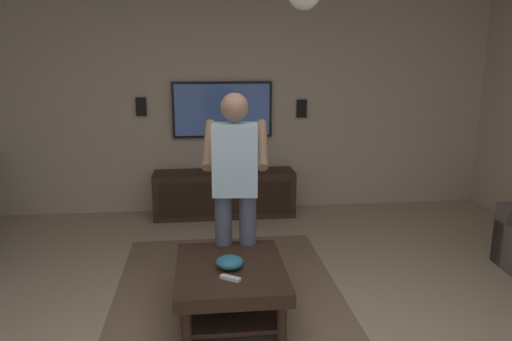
{
  "coord_description": "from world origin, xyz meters",
  "views": [
    {
      "loc": [
        -2.94,
        0.35,
        1.92
      ],
      "look_at": [
        0.68,
        -0.06,
        1.07
      ],
      "focal_mm": 34.84,
      "sensor_mm": 36.0,
      "label": 1
    }
  ],
  "objects_px": {
    "tv": "(222,110)",
    "wall_speaker_right": "(141,107)",
    "vase_round": "(252,163)",
    "remote_white": "(230,278)",
    "bowl": "(230,262)",
    "wall_speaker_left": "(302,108)",
    "person_standing": "(235,181)",
    "media_console": "(225,194)",
    "coffee_table": "(230,279)"
  },
  "relations": [
    {
      "from": "tv",
      "to": "wall_speaker_right",
      "type": "xyz_separation_m",
      "value": [
        0.01,
        0.97,
        0.05
      ]
    },
    {
      "from": "vase_round",
      "to": "remote_white",
      "type": "bearing_deg",
      "value": 170.74
    },
    {
      "from": "bowl",
      "to": "wall_speaker_left",
      "type": "distance_m",
      "value": 3.04
    },
    {
      "from": "wall_speaker_right",
      "to": "remote_white",
      "type": "bearing_deg",
      "value": -163.21
    },
    {
      "from": "person_standing",
      "to": "tv",
      "type": "bearing_deg",
      "value": 5.7
    },
    {
      "from": "tv",
      "to": "bowl",
      "type": "height_order",
      "value": "tv"
    },
    {
      "from": "media_console",
      "to": "tv",
      "type": "xyz_separation_m",
      "value": [
        0.24,
        -0.0,
        1.0
      ]
    },
    {
      "from": "coffee_table",
      "to": "vase_round",
      "type": "distance_m",
      "value": 2.46
    },
    {
      "from": "person_standing",
      "to": "bowl",
      "type": "xyz_separation_m",
      "value": [
        -0.5,
        0.08,
        -0.49
      ]
    },
    {
      "from": "remote_white",
      "to": "wall_speaker_left",
      "type": "height_order",
      "value": "wall_speaker_left"
    },
    {
      "from": "vase_round",
      "to": "wall_speaker_right",
      "type": "bearing_deg",
      "value": 77.33
    },
    {
      "from": "vase_round",
      "to": "wall_speaker_right",
      "type": "xyz_separation_m",
      "value": [
        0.29,
        1.31,
        0.66
      ]
    },
    {
      "from": "person_standing",
      "to": "vase_round",
      "type": "xyz_separation_m",
      "value": [
        1.92,
        -0.34,
        -0.27
      ]
    },
    {
      "from": "remote_white",
      "to": "wall_speaker_right",
      "type": "distance_m",
      "value": 3.18
    },
    {
      "from": "wall_speaker_right",
      "to": "wall_speaker_left",
      "type": "bearing_deg",
      "value": -90.0
    },
    {
      "from": "media_console",
      "to": "remote_white",
      "type": "relative_size",
      "value": 11.33
    },
    {
      "from": "bowl",
      "to": "remote_white",
      "type": "xyz_separation_m",
      "value": [
        -0.2,
        0.01,
        -0.03
      ]
    },
    {
      "from": "remote_white",
      "to": "coffee_table",
      "type": "bearing_deg",
      "value": 122.04
    },
    {
      "from": "remote_white",
      "to": "wall_speaker_right",
      "type": "height_order",
      "value": "wall_speaker_right"
    },
    {
      "from": "bowl",
      "to": "wall_speaker_right",
      "type": "bearing_deg",
      "value": 18.08
    },
    {
      "from": "wall_speaker_left",
      "to": "coffee_table",
      "type": "bearing_deg",
      "value": 158.25
    },
    {
      "from": "person_standing",
      "to": "vase_round",
      "type": "height_order",
      "value": "person_standing"
    },
    {
      "from": "media_console",
      "to": "person_standing",
      "type": "height_order",
      "value": "person_standing"
    },
    {
      "from": "coffee_table",
      "to": "tv",
      "type": "relative_size",
      "value": 0.82
    },
    {
      "from": "tv",
      "to": "media_console",
      "type": "bearing_deg",
      "value": 0.0
    },
    {
      "from": "bowl",
      "to": "remote_white",
      "type": "relative_size",
      "value": 1.34
    },
    {
      "from": "wall_speaker_right",
      "to": "bowl",
      "type": "bearing_deg",
      "value": -161.92
    },
    {
      "from": "tv",
      "to": "bowl",
      "type": "relative_size",
      "value": 6.06
    },
    {
      "from": "wall_speaker_left",
      "to": "wall_speaker_right",
      "type": "distance_m",
      "value": 1.97
    },
    {
      "from": "person_standing",
      "to": "wall_speaker_left",
      "type": "height_order",
      "value": "person_standing"
    },
    {
      "from": "media_console",
      "to": "bowl",
      "type": "bearing_deg",
      "value": -2.02
    },
    {
      "from": "remote_white",
      "to": "media_console",
      "type": "bearing_deg",
      "value": 123.38
    },
    {
      "from": "tv",
      "to": "wall_speaker_right",
      "type": "height_order",
      "value": "tv"
    },
    {
      "from": "coffee_table",
      "to": "wall_speaker_left",
      "type": "relative_size",
      "value": 4.55
    },
    {
      "from": "coffee_table",
      "to": "wall_speaker_right",
      "type": "distance_m",
      "value": 3.01
    },
    {
      "from": "coffee_table",
      "to": "wall_speaker_right",
      "type": "bearing_deg",
      "value": 18.39
    },
    {
      "from": "media_console",
      "to": "bowl",
      "type": "relative_size",
      "value": 8.47
    },
    {
      "from": "person_standing",
      "to": "remote_white",
      "type": "distance_m",
      "value": 0.88
    },
    {
      "from": "wall_speaker_left",
      "to": "vase_round",
      "type": "bearing_deg",
      "value": 114.05
    },
    {
      "from": "vase_round",
      "to": "bowl",
      "type": "bearing_deg",
      "value": 170.19
    },
    {
      "from": "person_standing",
      "to": "coffee_table",
      "type": "bearing_deg",
      "value": 176.64
    },
    {
      "from": "coffee_table",
      "to": "vase_round",
      "type": "xyz_separation_m",
      "value": [
        2.39,
        -0.41,
        0.36
      ]
    },
    {
      "from": "coffee_table",
      "to": "wall_speaker_right",
      "type": "relative_size",
      "value": 4.55
    },
    {
      "from": "tv",
      "to": "wall_speaker_right",
      "type": "distance_m",
      "value": 0.98
    },
    {
      "from": "remote_white",
      "to": "wall_speaker_right",
      "type": "relative_size",
      "value": 0.68
    },
    {
      "from": "person_standing",
      "to": "wall_speaker_left",
      "type": "relative_size",
      "value": 7.45
    },
    {
      "from": "tv",
      "to": "person_standing",
      "type": "height_order",
      "value": "person_standing"
    },
    {
      "from": "vase_round",
      "to": "wall_speaker_left",
      "type": "bearing_deg",
      "value": -65.95
    },
    {
      "from": "tv",
      "to": "remote_white",
      "type": "distance_m",
      "value": 3.03
    },
    {
      "from": "coffee_table",
      "to": "bowl",
      "type": "distance_m",
      "value": 0.15
    }
  ]
}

